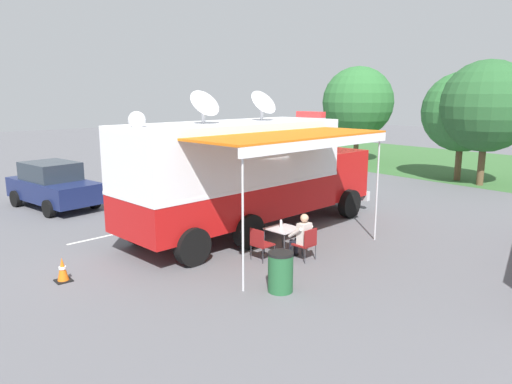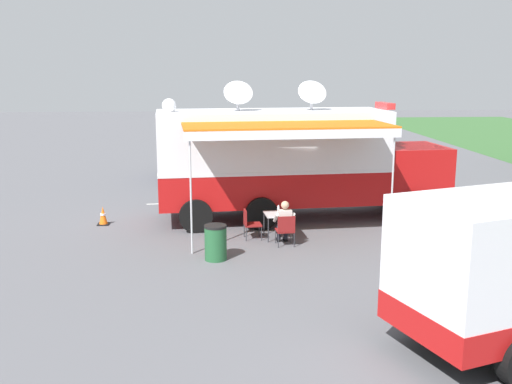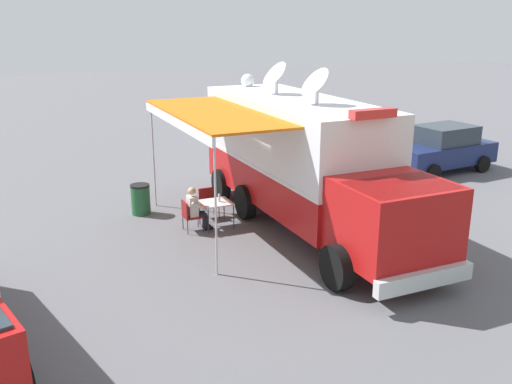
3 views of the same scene
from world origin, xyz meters
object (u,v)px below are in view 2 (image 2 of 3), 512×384
Objects in this scene: water_bottle at (278,209)px; traffic_cone at (103,216)px; folding_table at (279,215)px; folding_chair_at_table at (286,228)px; car_behind_truck at (188,159)px; trash_bin at (216,242)px; seated_responder at (284,222)px; folding_chair_beside_table at (249,222)px; command_truck at (295,159)px.

water_bottle reaches higher than traffic_cone.
folding_chair_at_table is (0.80, 0.10, -0.16)m from folding_table.
car_behind_truck is (-7.86, 2.33, 0.60)m from traffic_cone.
water_bottle is at bearing 136.73° from trash_bin.
trash_bin is 0.20× the size of car_behind_truck.
seated_responder is 0.28× the size of car_behind_truck.
traffic_cone is at bearing -109.54° from folding_table.
trash_bin is at bearing 43.28° from traffic_cone.
folding_chair_beside_table is 0.70× the size of seated_responder.
traffic_cone is (0.42, -6.08, -1.67)m from command_truck.
folding_chair_at_table is at bearing 63.61° from traffic_cone.
folding_table is at bearing 17.05° from car_behind_truck.
command_truck is 11.10× the size of folding_chair_beside_table.
command_truck is at bearing 161.74° from folding_table.
folding_chair_beside_table reaches higher than traffic_cone.
water_bottle is 2.67m from trash_bin.
command_truck is at bearing 166.90° from seated_responder.
command_truck is at bearing 26.75° from car_behind_truck.
folding_chair_beside_table is 1.11m from seated_responder.
water_bottle is at bearing 17.16° from car_behind_truck.
car_behind_truck is at bearing -163.69° from folding_chair_at_table.
command_truck is 3.17m from folding_chair_beside_table.
car_behind_truck is at bearing 163.50° from traffic_cone.
trash_bin is (1.03, -1.91, -0.06)m from folding_chair_at_table.
car_behind_truck is at bearing -153.25° from command_truck.
command_truck is 10.61× the size of trash_bin.
folding_table is 0.62m from seated_responder.
water_bottle is 0.73m from seated_responder.
folding_chair_at_table reaches higher than traffic_cone.
seated_responder is 2.26m from trash_bin.
folding_table is 0.82m from folding_chair_at_table.
folding_chair_beside_table is (0.01, -0.85, -0.16)m from folding_table.
folding_table reaches higher than traffic_cone.
traffic_cone is at bearing -86.05° from command_truck.
command_truck is 2.17× the size of car_behind_truck.
folding_chair_beside_table is at bearing -88.99° from folding_table.
seated_responder is (2.92, -0.68, -1.30)m from command_truck.
trash_bin is at bearing -57.22° from seated_responder.
car_behind_truck reaches higher than folding_table.
trash_bin is at bearing -43.27° from water_bottle.
trash_bin is at bearing -61.61° from folding_chair_at_table.
command_truck is at bearing 160.92° from water_bottle.
trash_bin is 5.11m from traffic_cone.
seated_responder is at bearing 122.78° from trash_bin.
seated_responder reaches higher than traffic_cone.
folding_table is at bearing 135.28° from trash_bin.
traffic_cone is at bearing -108.71° from water_bottle.
car_behind_truck reaches higher than seated_responder.
folding_table is 0.99× the size of folding_chair_at_table.
folding_chair_at_table is at bearing 6.95° from folding_table.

